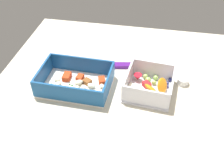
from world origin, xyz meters
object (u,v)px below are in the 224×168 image
(pasta_container, at_px, (76,82))
(fruit_bowl, at_px, (150,85))
(candy_bar, at_px, (121,65))
(paper_cup_liner, at_px, (183,81))

(pasta_container, height_order, fruit_bowl, fruit_bowl)
(candy_bar, bearing_deg, fruit_bowl, -44.75)
(pasta_container, xyz_separation_m, paper_cup_liner, (0.33, 0.08, -0.01))
(pasta_container, relative_size, fruit_bowl, 1.43)
(pasta_container, bearing_deg, paper_cup_liner, 14.95)
(fruit_bowl, xyz_separation_m, paper_cup_liner, (0.10, 0.05, -0.01))
(candy_bar, bearing_deg, pasta_container, -133.16)
(pasta_container, bearing_deg, candy_bar, 48.38)
(fruit_bowl, relative_size, candy_bar, 2.22)
(candy_bar, distance_m, paper_cup_liner, 0.22)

